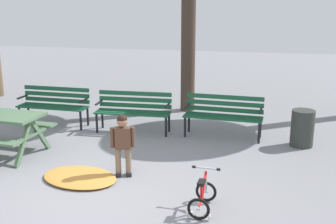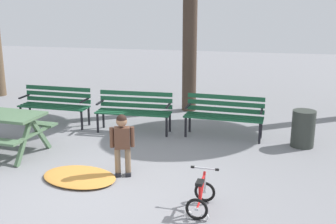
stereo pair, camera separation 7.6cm
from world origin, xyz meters
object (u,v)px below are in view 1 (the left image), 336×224
Objects in this scene: park_bench_left at (134,108)px; kids_bicycle at (202,197)px; trash_bin at (302,128)px; park_bench_right at (224,113)px; park_bench_far_left at (54,103)px; child_standing at (123,140)px.

kids_bicycle is at bearing -58.91° from park_bench_left.
trash_bin is (3.45, -0.21, -0.15)m from park_bench_left.
park_bench_left is at bearing 176.56° from trash_bin.
park_bench_right reaches higher than kids_bicycle.
park_bench_right is 1.57m from trash_bin.
park_bench_left reaches higher than kids_bicycle.
park_bench_left is 3.72m from kids_bicycle.
kids_bicycle is at bearing -117.38° from trash_bin.
park_bench_far_left is at bearing 176.73° from trash_bin.
trash_bin is at bearing 62.62° from kids_bicycle.
park_bench_right is at bearing 90.09° from kids_bicycle.
park_bench_far_left is 2.79× the size of kids_bicycle.
trash_bin is (1.54, 2.97, 0.16)m from kids_bicycle.
child_standing is at bearing -44.90° from park_bench_far_left.
kids_bicycle is (3.81, -3.27, -0.31)m from park_bench_far_left.
park_bench_far_left is 5.36m from trash_bin.
park_bench_right is (1.91, 0.06, 0.00)m from park_bench_left.
child_standing reaches higher than kids_bicycle.
child_standing is (-1.39, -2.36, 0.09)m from park_bench_right.
child_standing is 3.61m from trash_bin.
park_bench_left is 2.37m from child_standing.
child_standing reaches higher than park_bench_right.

